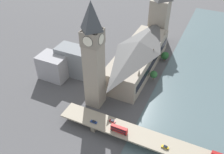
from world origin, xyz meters
TOP-DOWN VIEW (x-y plane):
  - ground_plane at (0.00, 0.00)m, footprint 600.00×600.00m
  - river_water at (-39.48, 0.00)m, footprint 66.96×360.00m
  - parliament_hall at (17.30, -8.00)m, footprint 29.06×94.09m
  - clock_tower at (30.53, 48.97)m, footprint 13.05×13.05m
  - victoria_tower at (17.36, -68.14)m, footprint 18.19×18.19m
  - road_bridge at (-39.48, 70.05)m, footprint 165.91×14.32m
  - double_decker_bus_lead at (0.05, 73.35)m, footprint 11.52×2.49m
  - car_northbound_lead at (7.79, 67.14)m, footprint 4.29×1.90m
  - car_northbound_mid at (18.99, 73.12)m, footprint 4.71×1.84m
  - car_southbound_mid at (-30.63, 72.76)m, footprint 4.60×1.78m
  - city_block_west at (66.67, 21.93)m, footprint 27.92×16.87m
  - city_block_center at (79.12, 34.59)m, footprint 24.10×18.08m
  - tree_embankment_near at (-1.17, 2.22)m, footprint 6.51×6.51m
  - tree_embankment_mid at (-2.13, -32.31)m, footprint 6.23×6.23m
  - tree_embankment_far at (-1.45, -31.81)m, footprint 7.34×7.34m

SIDE VIEW (x-z plane):
  - ground_plane at x=0.00m, z-range 0.00..0.00m
  - river_water at x=-39.48m, z-range 0.00..0.30m
  - road_bridge at x=-39.48m, z-range 2.04..8.36m
  - tree_embankment_far at x=-1.45m, z-range 0.83..9.84m
  - tree_embankment_near at x=-1.17m, z-range 1.23..10.26m
  - tree_embankment_mid at x=-2.13m, z-range 1.37..10.40m
  - car_northbound_mid at x=18.99m, z-range 6.33..7.62m
  - car_northbound_lead at x=7.79m, z-range 6.32..7.71m
  - car_southbound_mid at x=-30.63m, z-range 6.33..7.75m
  - double_decker_bus_lead at x=0.05m, z-range 6.58..11.45m
  - city_block_center at x=79.12m, z-range 0.00..21.42m
  - city_block_west at x=66.67m, z-range 0.00..25.54m
  - parliament_hall at x=17.30m, z-range -0.11..28.34m
  - victoria_tower at x=17.36m, z-range -2.00..55.95m
  - clock_tower at x=30.53m, z-range 2.57..84.03m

